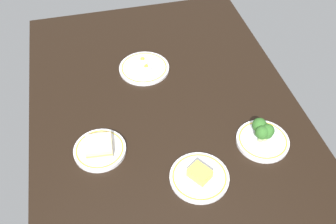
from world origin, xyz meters
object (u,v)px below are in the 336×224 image
object	(u,v)px
plate_sandwich	(100,149)
plate_cheese	(199,176)
plate_eggs	(144,67)
plate_broccoli	(263,136)

from	to	relation	value
plate_sandwich	plate_cheese	size ratio (longest dim) A/B	0.93
plate_eggs	plate_sandwich	distance (cm)	45.27
plate_cheese	plate_broccoli	world-z (taller)	plate_broccoli
plate_sandwich	plate_broccoli	size ratio (longest dim) A/B	0.97
plate_eggs	plate_broccoli	bearing A→B (deg)	34.21
plate_eggs	plate_broccoli	size ratio (longest dim) A/B	1.14
plate_sandwich	plate_broccoli	world-z (taller)	plate_broccoli
plate_eggs	plate_cheese	xyz separation A→B (cm)	(57.36, 6.81, 0.09)
plate_eggs	plate_cheese	distance (cm)	57.77
plate_eggs	plate_sandwich	bearing A→B (deg)	-30.83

